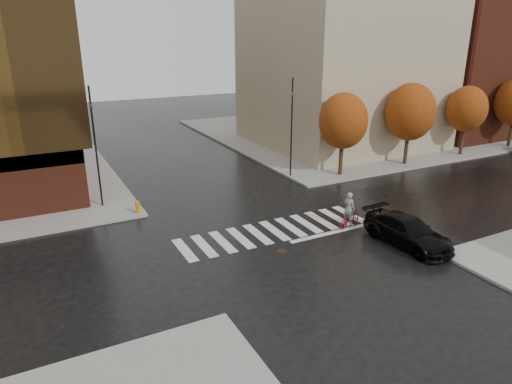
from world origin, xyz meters
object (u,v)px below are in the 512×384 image
traffic_light_nw (95,139)px  sedan (407,231)px  traffic_light_ne (292,121)px  cyclist (349,215)px  fire_hydrant (138,206)px

traffic_light_nw → sedan: bearing=46.3°
sedan → traffic_light_ne: traffic_light_ne is taller
sedan → cyclist: bearing=106.7°
traffic_light_nw → fire_hydrant: 5.05m
cyclist → traffic_light_nw: bearing=32.7°
traffic_light_ne → traffic_light_nw: bearing=-19.8°
fire_hydrant → cyclist: bearing=-34.9°
sedan → cyclist: (-1.25, 3.40, -0.04)m
sedan → traffic_light_nw: 19.58m
sedan → cyclist: 3.62m
traffic_light_nw → fire_hydrant: bearing=35.5°
sedan → fire_hydrant: bearing=134.3°
cyclist → traffic_light_nw: size_ratio=0.28×
sedan → cyclist: size_ratio=2.47×
cyclist → fire_hydrant: (-10.75, 7.50, -0.13)m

